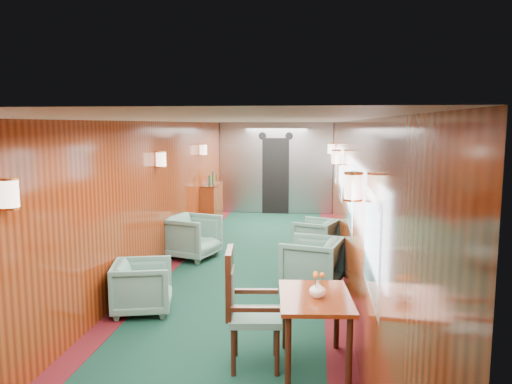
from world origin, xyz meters
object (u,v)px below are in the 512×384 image
Objects in this scene: armchair_left_near at (143,287)px; armchair_right_far at (316,237)px; credenza at (212,204)px; side_chair at (244,303)px; armchair_right_near at (312,263)px; armchair_left_far at (192,237)px; dining_table at (315,307)px.

armchair_right_far is at bearing -48.19° from armchair_left_near.
credenza is at bearing -10.98° from armchair_left_near.
side_chair is 1.45× the size of armchair_right_near.
armchair_left_far is 1.04× the size of armchair_right_near.
armchair_right_far is (0.68, 4.38, -0.31)m from side_chair.
side_chair reaches higher than armchair_left_far.
dining_table reaches higher than armchair_left_near.
dining_table is 0.69m from side_chair.
armchair_right_far is (-0.00, 4.33, -0.29)m from dining_table.
dining_table is 4.37m from armchair_left_far.
dining_table is 1.42× the size of armchair_left_near.
dining_table is at bearing 21.13° from armchair_right_far.
dining_table is at bearing -2.71° from side_chair.
side_chair is 4.44m from armchair_right_far.
armchair_left_near is (-1.47, 1.24, -0.31)m from side_chair.
dining_table is 1.45× the size of armchair_right_far.
armchair_right_near reaches higher than dining_table.
armchair_left_near is at bearing -87.26° from credenza.
dining_table is 0.88× the size of side_chair.
dining_table is at bearing -69.98° from credenza.
armchair_left_far is (0.25, -2.84, -0.12)m from credenza.
credenza is at bearing 98.04° from side_chair.
armchair_right_far is (2.16, 0.55, -0.06)m from armchair_left_far.
credenza is 3.34m from armchair_right_far.
armchair_right_near is at bearing 69.15° from side_chair.
credenza reaches higher than armchair_left_far.
armchair_left_far reaches higher than armchair_right_far.
armchair_left_near is at bearing -161.79° from armchair_left_far.
armchair_right_near is 1.14× the size of armchair_right_far.
side_chair reaches higher than dining_table.
armchair_left_near is at bearing 145.61° from dining_table.
credenza is 1.51× the size of armchair_left_far.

